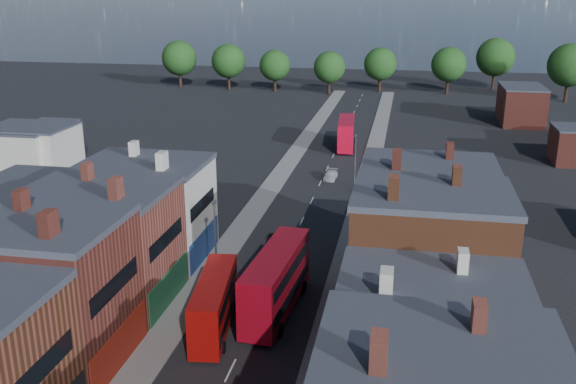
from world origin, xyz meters
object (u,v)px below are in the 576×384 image
at_px(car_2, 276,241).
at_px(bus_1, 276,280).
at_px(bus_2, 346,133).
at_px(car_3, 331,175).
at_px(ped_3, 337,327).
at_px(bus_0, 214,303).

bearing_deg(car_2, bus_1, -86.04).
bearing_deg(bus_2, bus_1, -94.31).
relative_size(bus_2, car_3, 2.87).
height_order(bus_1, bus_2, bus_1).
bearing_deg(bus_2, ped_3, -89.24).
bearing_deg(bus_0, car_2, 78.52).
relative_size(bus_1, ped_3, 8.03).
xyz_separation_m(bus_2, car_2, (-3.01, -45.88, -2.15)).
xyz_separation_m(bus_2, ped_3, (5.63, -63.54, -1.80)).
relative_size(bus_0, ped_3, 6.72).
bearing_deg(ped_3, bus_1, 75.50).
distance_m(bus_0, car_2, 18.57).
distance_m(bus_0, bus_2, 64.46).
height_order(bus_0, bus_2, bus_2).
relative_size(bus_0, car_2, 2.60).
height_order(bus_0, car_2, bus_0).
xyz_separation_m(bus_0, bus_2, (4.28, 64.31, 0.28)).
bearing_deg(car_3, ped_3, -79.99).
bearing_deg(bus_2, car_2, -98.06).
bearing_deg(car_2, bus_2, 78.35).
xyz_separation_m(car_2, ped_3, (8.64, -17.66, 0.34)).
distance_m(bus_1, car_3, 40.86).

